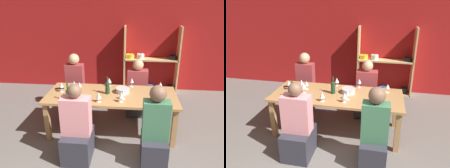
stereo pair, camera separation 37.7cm
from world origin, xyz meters
TOP-DOWN VIEW (x-y plane):
  - wall_back_red at (0.00, 3.83)m, footprint 8.80×0.06m
  - shelf_unit at (0.60, 3.63)m, footprint 1.35×0.30m
  - dining_table at (-0.20, 1.68)m, footprint 2.22×0.91m
  - mixing_bowl at (-0.01, 1.78)m, footprint 0.24×0.24m
  - wine_bottle_green at (-0.86, 1.36)m, footprint 0.07×0.07m
  - wine_bottle_dark at (-0.27, 1.70)m, footprint 0.08×0.08m
  - wine_glass_red_a at (-0.28, 2.06)m, footprint 0.08×0.08m
  - wine_glass_white_a at (0.14, 2.07)m, footprint 0.07×0.07m
  - wine_glass_empty_a at (-0.76, 1.61)m, footprint 0.08×0.08m
  - wine_glass_white_b at (0.01, 1.51)m, footprint 0.07×0.07m
  - wine_glass_empty_b at (0.65, 1.94)m, footprint 0.07×0.07m
  - wine_glass_white_c at (-0.37, 1.37)m, footprint 0.08×0.08m
  - wine_glass_red_b at (-0.87, 1.79)m, footprint 0.06×0.06m
  - wine_glass_red_c at (-0.01, 1.40)m, footprint 0.08×0.08m
  - wine_glass_white_d at (-1.07, 1.70)m, footprint 0.07×0.07m
  - wine_glass_red_d at (-0.86, 1.65)m, footprint 0.07×0.07m
  - wine_glass_white_e at (-0.78, 1.79)m, footprint 0.07×0.07m
  - cell_phone at (-1.17, 1.84)m, footprint 0.17×0.13m
  - person_near_a at (-0.62, 0.92)m, footprint 0.41×0.51m
  - person_far_a at (0.25, 2.43)m, footprint 0.41×0.51m
  - person_near_b at (0.49, 0.93)m, footprint 0.37×0.46m
  - person_far_b at (-1.04, 2.44)m, footprint 0.36×0.45m

SIDE VIEW (x-z plane):
  - person_far_a at x=0.25m, z-range -0.16..1.00m
  - person_near_a at x=-0.62m, z-range -0.16..1.03m
  - person_near_b at x=0.49m, z-range -0.15..1.07m
  - person_far_b at x=-1.04m, z-range -0.15..1.09m
  - shelf_unit at x=0.60m, z-range -0.20..1.45m
  - dining_table at x=-0.20m, z-range 0.28..1.01m
  - cell_phone at x=-1.17m, z-range 0.73..0.74m
  - mixing_bowl at x=-0.01m, z-range 0.73..0.81m
  - wine_glass_white_c at x=-0.37m, z-range 0.75..0.91m
  - wine_glass_red_a at x=-0.28m, z-range 0.76..0.91m
  - wine_glass_white_b at x=0.01m, z-range 0.76..0.91m
  - wine_glass_white_e at x=-0.78m, z-range 0.76..0.92m
  - wine_glass_empty_b at x=0.65m, z-range 0.76..0.92m
  - wine_glass_red_c at x=-0.01m, z-range 0.76..0.92m
  - wine_glass_red_d at x=-0.86m, z-range 0.76..0.92m
  - wine_bottle_green at x=-0.86m, z-range 0.69..1.00m
  - wine_bottle_dark at x=-0.27m, z-range 0.70..1.00m
  - wine_glass_white_a at x=0.14m, z-range 0.76..0.93m
  - wine_glass_red_b at x=-0.87m, z-range 0.76..0.94m
  - wine_glass_white_d at x=-1.07m, z-range 0.77..0.94m
  - wine_glass_empty_a at x=-0.76m, z-range 0.77..0.96m
  - wall_back_red at x=0.00m, z-range 0.00..2.70m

